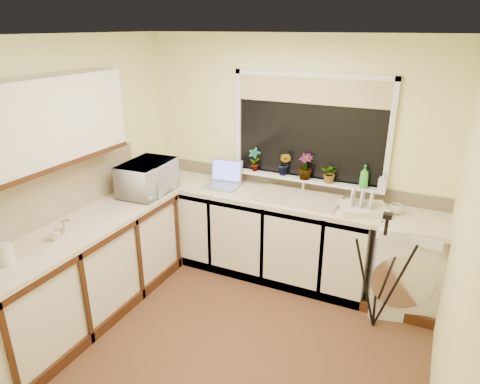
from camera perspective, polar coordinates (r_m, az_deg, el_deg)
The scene contains 34 objects.
floor at distance 3.87m, azimuth -1.91°, elevation -19.16°, with size 3.20×3.20×0.00m, color brown.
ceiling at distance 2.95m, azimuth -2.53°, elevation 20.06°, with size 3.20×3.20×0.00m, color white.
wall_back at distance 4.52m, azimuth 6.60°, elevation 4.60°, with size 3.20×3.20×0.00m, color #F9F5A6.
wall_front at distance 2.18m, azimuth -21.37°, elevation -16.57°, with size 3.20×3.20×0.00m, color #F9F5A6.
wall_left at distance 4.16m, azimuth -22.18°, elevation 1.63°, with size 3.00×3.00×0.00m, color #F9F5A6.
wall_right at distance 2.92m, azimuth 27.22°, elevation -7.44°, with size 3.00×3.00×0.00m, color #F9F5A6.
base_cabinet_back at distance 4.66m, azimuth 1.19°, elevation -5.25°, with size 2.55×0.60×0.86m, color silver.
base_cabinet_left at distance 4.10m, azimuth -20.74°, elevation -10.80°, with size 0.54×2.40×0.86m, color silver.
worktop_back at distance 4.37m, azimuth 5.13°, elevation -0.75°, with size 3.20×0.60×0.04m, color beige.
worktop_left at distance 3.89m, azimuth -21.60°, elevation -5.14°, with size 0.60×2.40×0.04m, color beige.
upper_cabinet at distance 3.61m, azimuth -26.82°, elevation 7.65°, with size 0.28×1.90×0.70m, color silver.
splashback_left at distance 4.00m, azimuth -24.93°, elevation -1.08°, with size 0.02×2.40×0.45m, color beige.
splashback_back at distance 4.59m, azimuth 6.42°, elevation 1.51°, with size 3.20×0.02×0.14m, color beige.
window_glass at distance 4.37m, azimuth 9.22°, elevation 8.29°, with size 1.50×0.02×1.00m, color black.
window_blind at distance 4.28m, azimuth 9.42°, elevation 13.12°, with size 1.50×0.02×0.25m, color tan.
windowsill at distance 4.46m, azimuth 8.63°, elevation 1.69°, with size 1.60×0.14×0.03m, color white.
sink at distance 4.30m, azimuth 7.64°, elevation -0.77°, with size 0.82×0.46×0.03m, color tan.
faucet at distance 4.42m, azimuth 8.43°, elevation 1.31°, with size 0.03×0.03×0.24m, color silver.
washing_machine at distance 4.34m, azimuth 21.20°, elevation -8.71°, with size 0.63×0.61×0.90m, color white.
laptop at distance 4.62m, azimuth -2.14°, elevation 1.76°, with size 0.38×0.34×0.26m.
kettle at distance 4.37m, azimuth -13.89°, elevation 0.31°, with size 0.14×0.14×0.19m, color white.
dish_rack at distance 4.11m, azimuth 16.08°, elevation -2.20°, with size 0.42×0.31×0.06m, color beige.
tripod at distance 3.90m, azimuth 18.10°, elevation -10.12°, with size 0.53×0.53×1.10m, color black, non-canonical shape.
glass_jug at distance 3.53m, azimuth -28.66°, elevation -7.30°, with size 0.11×0.11×0.16m, color silver.
steel_jar at distance 3.87m, azimuth -22.10°, elevation -4.18°, with size 0.07×0.07×0.10m, color silver.
microwave at distance 4.46m, azimuth -12.17°, elevation 1.87°, with size 0.59×0.40×0.33m, color white.
plant_a at distance 4.58m, azimuth 1.92°, elevation 4.32°, with size 0.13×0.09×0.25m, color #999999.
plant_b at distance 4.47m, azimuth 5.93°, elevation 3.73°, with size 0.13×0.11×0.24m, color #999999.
plant_c at distance 4.39m, azimuth 8.66°, elevation 3.37°, with size 0.15×0.15×0.26m, color #999999.
plant_d at distance 4.33m, azimuth 11.89°, elevation 2.45°, with size 0.18×0.15×0.20m, color #999999.
soap_bottle_green at distance 4.27m, azimuth 16.17°, elevation 1.98°, with size 0.09×0.09×0.22m, color green.
soap_bottle_clear at distance 4.28m, azimuth 18.48°, elevation 1.41°, with size 0.08×0.08×0.17m, color #999999.
cup_back at distance 4.17m, azimuth 20.04°, elevation -2.15°, with size 0.12×0.12×0.09m, color beige.
cup_left at distance 3.76m, azimuth -23.38°, elevation -5.33°, with size 0.09×0.09×0.08m, color beige.
Camera 1 is at (1.37, -2.61, 2.51)m, focal length 32.12 mm.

